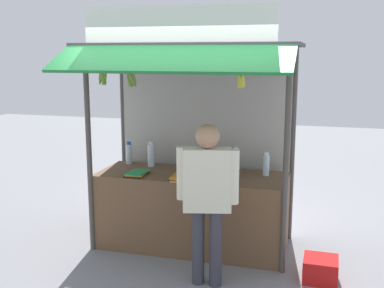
{
  "coord_description": "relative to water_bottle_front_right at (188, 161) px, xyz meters",
  "views": [
    {
      "loc": [
        1.41,
        -5.04,
        2.24
      ],
      "look_at": [
        0.0,
        0.0,
        1.23
      ],
      "focal_mm": 44.09,
      "sensor_mm": 36.0,
      "label": 1
    }
  ],
  "objects": [
    {
      "name": "ground_plane",
      "position": [
        0.09,
        -0.13,
        -0.99
      ],
      "size": [
        20.0,
        20.0,
        0.0
      ],
      "primitive_type": "plane",
      "color": "gray"
    },
    {
      "name": "stall_counter",
      "position": [
        0.09,
        -0.13,
        -0.55
      ],
      "size": [
        2.17,
        0.79,
        0.88
      ],
      "primitive_type": "cube",
      "color": "brown",
      "rests_on": "ground"
    },
    {
      "name": "stall_structure",
      "position": [
        0.09,
        0.02,
        0.66
      ],
      "size": [
        2.37,
        1.69,
        2.69
      ],
      "color": "#4C4742",
      "rests_on": "ground"
    },
    {
      "name": "water_bottle_front_right",
      "position": [
        0.0,
        0.0,
        0.0
      ],
      "size": [
        0.07,
        0.07,
        0.24
      ],
      "color": "silver",
      "rests_on": "stall_counter"
    },
    {
      "name": "water_bottle_rear_center",
      "position": [
        0.26,
        0.15,
        0.03
      ],
      "size": [
        0.09,
        0.09,
        0.31
      ],
      "color": "silver",
      "rests_on": "stall_counter"
    },
    {
      "name": "water_bottle_right",
      "position": [
        0.91,
        0.03,
        0.01
      ],
      "size": [
        0.08,
        0.08,
        0.27
      ],
      "color": "silver",
      "rests_on": "stall_counter"
    },
    {
      "name": "water_bottle_left",
      "position": [
        -0.81,
        0.16,
        0.02
      ],
      "size": [
        0.08,
        0.08,
        0.28
      ],
      "color": "silver",
      "rests_on": "stall_counter"
    },
    {
      "name": "water_bottle_far_left",
      "position": [
        0.57,
        0.01,
        0.03
      ],
      "size": [
        0.09,
        0.09,
        0.31
      ],
      "color": "silver",
      "rests_on": "stall_counter"
    },
    {
      "name": "water_bottle_center",
      "position": [
        -0.49,
        0.09,
        0.03
      ],
      "size": [
        0.09,
        0.09,
        0.31
      ],
      "color": "silver",
      "rests_on": "stall_counter"
    },
    {
      "name": "magazine_stack_front_left",
      "position": [
        0.05,
        -0.43,
        -0.08
      ],
      "size": [
        0.23,
        0.25,
        0.06
      ],
      "color": "orange",
      "rests_on": "stall_counter"
    },
    {
      "name": "magazine_stack_back_left",
      "position": [
        0.28,
        -0.13,
        -0.08
      ],
      "size": [
        0.21,
        0.29,
        0.06
      ],
      "color": "purple",
      "rests_on": "stall_counter"
    },
    {
      "name": "magazine_stack_far_right",
      "position": [
        -0.5,
        -0.34,
        -0.09
      ],
      "size": [
        0.22,
        0.31,
        0.04
      ],
      "color": "black",
      "rests_on": "stall_counter"
    },
    {
      "name": "banana_bunch_rightmost",
      "position": [
        -0.42,
        -0.63,
        0.98
      ],
      "size": [
        0.12,
        0.11,
        0.32
      ],
      "color": "#332D23"
    },
    {
      "name": "banana_bunch_inner_right",
      "position": [
        -0.74,
        -0.62,
        1.0
      ],
      "size": [
        0.1,
        0.1,
        0.31
      ],
      "color": "#332D23"
    },
    {
      "name": "banana_bunch_inner_left",
      "position": [
        0.72,
        -0.63,
        0.99
      ],
      "size": [
        0.08,
        0.08,
        0.31
      ],
      "color": "#332D23"
    },
    {
      "name": "vendor_person",
      "position": [
        0.48,
        -0.99,
        -0.03
      ],
      "size": [
        0.6,
        0.29,
        1.6
      ],
      "rotation": [
        0.0,
        0.0,
        3.38
      ],
      "color": "#383842",
      "rests_on": "ground"
    },
    {
      "name": "plastic_crate",
      "position": [
        1.56,
        -0.6,
        -0.87
      ],
      "size": [
        0.34,
        0.34,
        0.24
      ],
      "primitive_type": "cube",
      "rotation": [
        0.0,
        0.0,
        -0.02
      ],
      "color": "red",
      "rests_on": "ground"
    }
  ]
}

